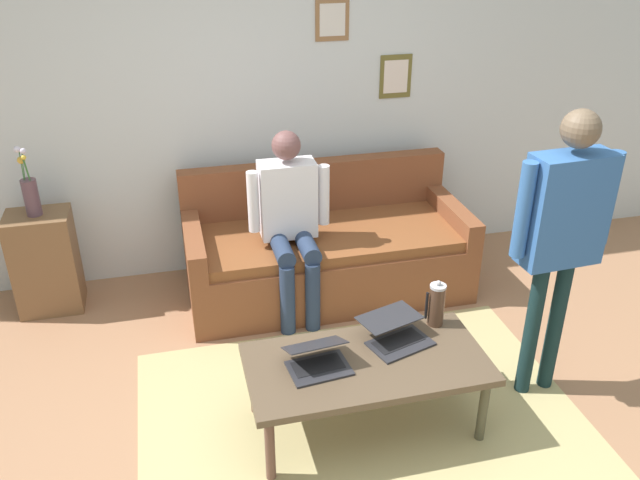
{
  "coord_description": "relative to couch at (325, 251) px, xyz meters",
  "views": [
    {
      "loc": [
        0.78,
        2.47,
        2.57
      ],
      "look_at": [
        -0.05,
        -0.87,
        0.8
      ],
      "focal_mm": 36.9,
      "sensor_mm": 36.0,
      "label": 1
    }
  ],
  "objects": [
    {
      "name": "back_wall",
      "position": [
        0.28,
        -0.57,
        1.05
      ],
      "size": [
        7.04,
        0.11,
        2.7
      ],
      "color": "silver",
      "rests_on": "ground_plane"
    },
    {
      "name": "person_seated",
      "position": [
        0.3,
        0.23,
        0.42
      ],
      "size": [
        0.55,
        0.51,
        1.28
      ],
      "color": "#25334E",
      "rests_on": "ground_plane"
    },
    {
      "name": "ground_plane",
      "position": [
        0.28,
        1.63,
        -0.31
      ],
      "size": [
        7.68,
        7.68,
        0.0
      ],
      "primitive_type": "plane",
      "color": "#9E6F4F"
    },
    {
      "name": "area_rug",
      "position": [
        0.15,
        1.57,
        -0.3
      ],
      "size": [
        2.44,
        2.06,
        0.01
      ],
      "primitive_type": "cube",
      "color": "tan",
      "rests_on": "ground_plane"
    },
    {
      "name": "coffee_table",
      "position": [
        0.15,
        1.47,
        0.09
      ],
      "size": [
        1.27,
        0.63,
        0.44
      ],
      "color": "brown",
      "rests_on": "ground_plane"
    },
    {
      "name": "french_press",
      "position": [
        -0.33,
        1.24,
        0.26
      ],
      "size": [
        0.11,
        0.09,
        0.28
      ],
      "color": "#4C3323",
      "rests_on": "coffee_table"
    },
    {
      "name": "couch",
      "position": [
        0.0,
        0.0,
        0.0
      ],
      "size": [
        2.0,
        0.89,
        0.88
      ],
      "color": "brown",
      "rests_on": "ground_plane"
    },
    {
      "name": "side_shelf",
      "position": [
        1.94,
        -0.2,
        0.06
      ],
      "size": [
        0.42,
        0.32,
        0.72
      ],
      "color": "brown",
      "rests_on": "ground_plane"
    },
    {
      "name": "laptop_left",
      "position": [
        -0.06,
        1.34,
        0.17
      ],
      "size": [
        0.41,
        0.4,
        0.12
      ],
      "color": "#28282D",
      "rests_on": "coffee_table"
    },
    {
      "name": "laptop_center",
      "position": [
        0.41,
        1.45,
        0.17
      ],
      "size": [
        0.34,
        0.3,
        0.15
      ],
      "color": "#28282D",
      "rests_on": "coffee_table"
    },
    {
      "name": "flower_vase",
      "position": [
        1.94,
        -0.2,
        0.57
      ],
      "size": [
        0.1,
        0.1,
        0.48
      ],
      "color": "#593E49",
      "rests_on": "side_shelf"
    },
    {
      "name": "person_standing",
      "position": [
        -0.92,
        1.41,
        0.78
      ],
      "size": [
        0.59,
        0.21,
        1.69
      ],
      "color": "#132A2C",
      "rests_on": "ground_plane"
    }
  ]
}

